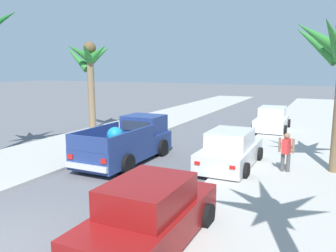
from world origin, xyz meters
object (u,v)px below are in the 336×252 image
object	(u,v)px
car_right_near	(150,215)
pedestrian	(286,151)
pickup_truck	(128,143)
palm_tree_left_mid	(89,61)
car_left_near	(272,120)
car_left_mid	(230,150)

from	to	relation	value
car_right_near	pedestrian	bearing A→B (deg)	72.35
pickup_truck	palm_tree_left_mid	size ratio (longest dim) A/B	0.93
car_right_near	pickup_truck	bearing A→B (deg)	125.72
car_left_near	pedestrian	bearing A→B (deg)	-78.51
pickup_truck	palm_tree_left_mid	xyz separation A→B (m)	(-6.08, 5.19, 3.60)
palm_tree_left_mid	pedestrian	xyz separation A→B (m)	(12.47, -4.38, -3.47)
palm_tree_left_mid	car_left_mid	bearing A→B (deg)	-22.89
pickup_truck	car_right_near	size ratio (longest dim) A/B	1.23
pedestrian	pickup_truck	bearing A→B (deg)	-172.79
pickup_truck	pedestrian	size ratio (longest dim) A/B	3.28
pedestrian	car_right_near	bearing A→B (deg)	-107.65
car_left_near	pedestrian	world-z (taller)	pedestrian
car_right_near	car_left_near	bearing A→B (deg)	88.96
car_right_near	car_left_mid	size ratio (longest dim) A/B	1.00
car_left_mid	car_right_near	bearing A→B (deg)	-90.23
pickup_truck	car_left_mid	xyz separation A→B (m)	(4.28, 0.81, -0.07)
pickup_truck	car_right_near	distance (m)	7.28
car_right_near	car_left_mid	bearing A→B (deg)	89.77
car_right_near	palm_tree_left_mid	distance (m)	15.60
car_left_mid	pedestrian	xyz separation A→B (m)	(2.11, -0.00, 0.20)
car_left_near	pedestrian	distance (m)	9.28
car_right_near	pedestrian	distance (m)	7.05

